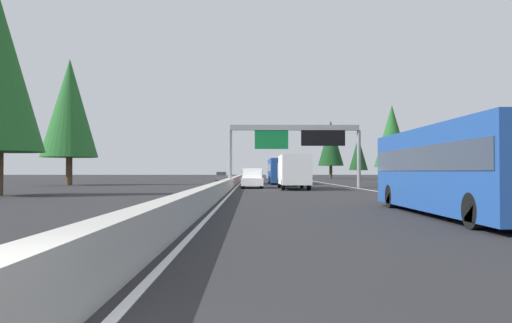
# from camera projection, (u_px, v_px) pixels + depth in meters

# --- Properties ---
(ground_plane) EXTENTS (320.00, 320.00, 0.00)m
(ground_plane) POSITION_uv_depth(u_px,v_px,m) (238.00, 184.00, 63.42)
(ground_plane) COLOR #262628
(median_barrier) EXTENTS (180.00, 0.56, 0.90)m
(median_barrier) POSITION_uv_depth(u_px,v_px,m) (239.00, 178.00, 83.42)
(median_barrier) COLOR #ADAAA3
(median_barrier) RESTS_ON ground
(shoulder_stripe_right) EXTENTS (160.00, 0.16, 0.01)m
(shoulder_stripe_right) POSITION_uv_depth(u_px,v_px,m) (319.00, 182.00, 73.52)
(shoulder_stripe_right) COLOR silver
(shoulder_stripe_right) RESTS_ON ground
(shoulder_stripe_median) EXTENTS (160.00, 0.16, 0.01)m
(shoulder_stripe_median) POSITION_uv_depth(u_px,v_px,m) (241.00, 182.00, 73.42)
(shoulder_stripe_median) COLOR silver
(shoulder_stripe_median) RESTS_ON ground
(sign_gantry_overhead) EXTENTS (0.50, 12.68, 6.00)m
(sign_gantry_overhead) POSITION_uv_depth(u_px,v_px,m) (296.00, 138.00, 48.29)
(sign_gantry_overhead) COLOR gray
(sign_gantry_overhead) RESTS_ON ground
(bus_far_right) EXTENTS (11.50, 2.55, 3.10)m
(bus_far_right) POSITION_uv_depth(u_px,v_px,m) (454.00, 167.00, 17.70)
(bus_far_right) COLOR #1E4793
(bus_far_right) RESTS_ON ground
(box_truck_mid_center) EXTENTS (8.50, 2.40, 2.95)m
(box_truck_mid_center) POSITION_uv_depth(u_px,v_px,m) (293.00, 171.00, 44.24)
(box_truck_mid_center) COLOR white
(box_truck_mid_center) RESTS_ON ground
(pickup_far_left) EXTENTS (5.60, 2.00, 1.86)m
(pickup_far_left) POSITION_uv_depth(u_px,v_px,m) (252.00, 178.00, 47.80)
(pickup_far_left) COLOR white
(pickup_far_left) RESTS_ON ground
(sedan_mid_right) EXTENTS (4.40, 1.80, 1.47)m
(sedan_mid_right) POSITION_uv_depth(u_px,v_px,m) (274.00, 177.00, 78.72)
(sedan_mid_right) COLOR red
(sedan_mid_right) RESTS_ON ground
(sedan_mid_left) EXTENTS (4.40, 1.80, 1.47)m
(sedan_mid_left) POSITION_uv_depth(u_px,v_px,m) (288.00, 180.00, 53.08)
(sedan_mid_left) COLOR #1E4793
(sedan_mid_left) RESTS_ON ground
(minivan_near_center) EXTENTS (5.00, 1.95, 1.69)m
(minivan_near_center) POSITION_uv_depth(u_px,v_px,m) (254.00, 176.00, 62.66)
(minivan_near_center) COLOR red
(minivan_near_center) RESTS_ON ground
(sedan_distant_b) EXTENTS (4.40, 1.80, 1.47)m
(sedan_distant_b) POSITION_uv_depth(u_px,v_px,m) (271.00, 176.00, 98.17)
(sedan_distant_b) COLOR white
(sedan_distant_b) RESTS_ON ground
(bus_distant_a) EXTENTS (11.50, 2.55, 3.10)m
(bus_distant_a) POSITION_uv_depth(u_px,v_px,m) (279.00, 170.00, 63.48)
(bus_distant_a) COLOR #1E4793
(bus_distant_a) RESTS_ON ground
(oncoming_near) EXTENTS (4.40, 1.80, 1.47)m
(oncoming_near) POSITION_uv_depth(u_px,v_px,m) (222.00, 177.00, 81.66)
(oncoming_near) COLOR slate
(oncoming_near) RESTS_ON ground
(conifer_right_mid) EXTENTS (4.17, 4.17, 9.47)m
(conifer_right_mid) POSITION_uv_depth(u_px,v_px,m) (392.00, 136.00, 59.96)
(conifer_right_mid) COLOR #4C3823
(conifer_right_mid) RESTS_ON ground
(conifer_right_far) EXTENTS (3.54, 3.54, 8.05)m
(conifer_right_far) POSITION_uv_depth(u_px,v_px,m) (358.00, 154.00, 95.28)
(conifer_right_far) COLOR #4C3823
(conifer_right_far) RESTS_ON ground
(conifer_right_distant) EXTENTS (5.55, 5.55, 12.62)m
(conifer_right_distant) POSITION_uv_depth(u_px,v_px,m) (331.00, 143.00, 109.84)
(conifer_right_distant) COLOR #4C3823
(conifer_right_distant) RESTS_ON ground
(conifer_left_near) EXTENTS (6.31, 6.31, 14.33)m
(conifer_left_near) POSITION_uv_depth(u_px,v_px,m) (70.00, 108.00, 57.07)
(conifer_left_near) COLOR #4C3823
(conifer_left_near) RESTS_ON ground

